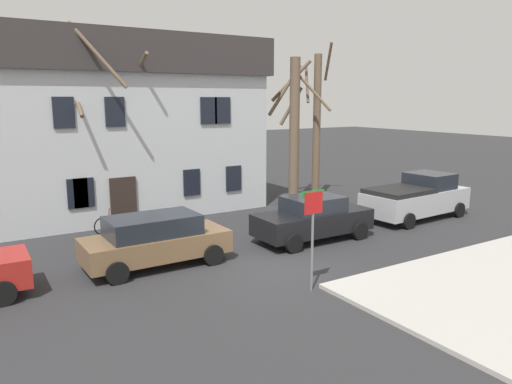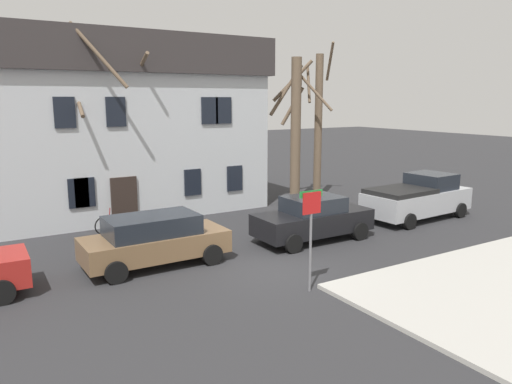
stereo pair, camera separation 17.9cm
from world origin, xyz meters
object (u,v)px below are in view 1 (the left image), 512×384
at_px(pickup_truck_silver, 416,197).
at_px(building_main, 119,124).
at_px(tree_bare_near, 111,136).
at_px(car_brown_wagon, 155,240).
at_px(street_sign_pole, 313,222).
at_px(bicycle_leaning, 114,223).
at_px(car_black_sedan, 313,218).
at_px(tree_bare_far, 316,122).
at_px(tree_bare_mid, 294,127).

bearing_deg(pickup_truck_silver, building_main, 138.97).
xyz_separation_m(tree_bare_near, car_brown_wagon, (-0.34, -5.73, -2.95)).
bearing_deg(pickup_truck_silver, street_sign_pole, -155.39).
relative_size(pickup_truck_silver, bicycle_leaning, 3.15).
distance_m(building_main, bicycle_leaning, 6.05).
bearing_deg(pickup_truck_silver, car_black_sedan, -177.14).
xyz_separation_m(car_brown_wagon, bicycle_leaning, (0.01, 4.75, -0.51)).
distance_m(tree_bare_near, pickup_truck_silver, 13.60).
bearing_deg(tree_bare_far, building_main, 158.96).
bearing_deg(car_black_sedan, car_brown_wagon, 176.57).
bearing_deg(car_brown_wagon, car_black_sedan, -3.43).
relative_size(tree_bare_far, car_black_sedan, 1.77).
xyz_separation_m(building_main, street_sign_pole, (1.24, -13.52, -2.13)).
xyz_separation_m(tree_bare_far, bicycle_leaning, (-10.98, -0.85, -3.75)).
distance_m(car_black_sedan, street_sign_pole, 5.24).
height_order(tree_bare_near, car_brown_wagon, tree_bare_near).
bearing_deg(bicycle_leaning, tree_bare_mid, 4.07).
xyz_separation_m(tree_bare_near, street_sign_pole, (2.60, -10.08, -1.81)).
relative_size(tree_bare_mid, tree_bare_far, 0.90).
bearing_deg(tree_bare_far, pickup_truck_silver, -76.83).
distance_m(car_black_sedan, bicycle_leaning, 8.00).
distance_m(tree_bare_far, car_black_sedan, 8.35).
bearing_deg(street_sign_pole, tree_bare_near, 104.46).
bearing_deg(building_main, tree_bare_far, -21.04).
distance_m(building_main, car_black_sedan, 11.02).
bearing_deg(bicycle_leaning, tree_bare_near, 71.24).
xyz_separation_m(car_black_sedan, street_sign_pole, (-3.20, -3.98, 1.16)).
bearing_deg(pickup_truck_silver, tree_bare_far, 103.17).
xyz_separation_m(car_black_sedan, bicycle_leaning, (-6.13, 5.12, -0.48)).
relative_size(pickup_truck_silver, street_sign_pole, 1.88).
bearing_deg(bicycle_leaning, car_brown_wagon, -90.11).
height_order(building_main, car_brown_wagon, building_main).
bearing_deg(tree_bare_near, tree_bare_mid, -1.98).
bearing_deg(bicycle_leaning, street_sign_pole, -72.13).
relative_size(tree_bare_mid, car_brown_wagon, 1.59).
distance_m(car_brown_wagon, street_sign_pole, 5.37).
bearing_deg(street_sign_pole, pickup_truck_silver, 24.61).
bearing_deg(car_brown_wagon, building_main, 79.48).
bearing_deg(car_brown_wagon, street_sign_pole, -55.91).
distance_m(tree_bare_mid, street_sign_pole, 11.88).
bearing_deg(tree_bare_mid, building_main, 154.11).
bearing_deg(building_main, tree_bare_near, -111.61).
distance_m(tree_bare_near, tree_bare_mid, 9.09).
relative_size(tree_bare_mid, pickup_truck_silver, 1.36).
relative_size(tree_bare_far, pickup_truck_silver, 1.51).
bearing_deg(tree_bare_near, pickup_truck_silver, -25.84).
distance_m(tree_bare_far, car_brown_wagon, 12.75).
xyz_separation_m(tree_bare_mid, bicycle_leaning, (-9.42, -0.67, -3.54)).
distance_m(tree_bare_mid, tree_bare_far, 1.58).
distance_m(tree_bare_near, bicycle_leaning, 3.60).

